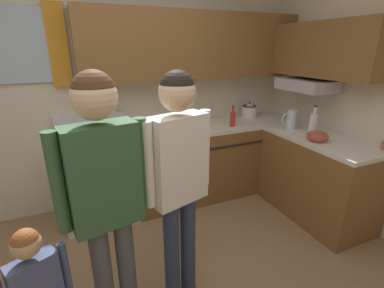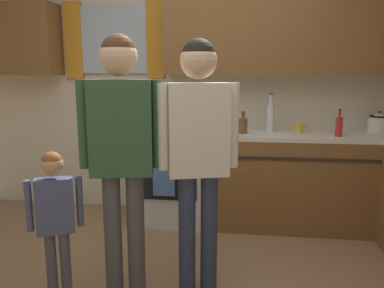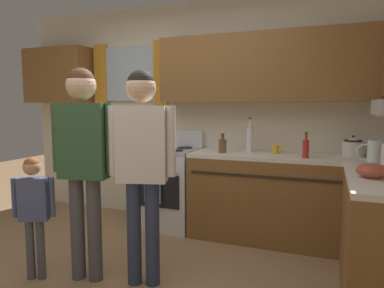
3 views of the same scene
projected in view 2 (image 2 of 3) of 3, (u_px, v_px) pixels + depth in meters
The scene contains 11 objects.
back_wall_unit at pixel (202, 68), 3.89m from camera, with size 4.60×0.42×2.60m.
kitchen_counter_run at pixel (359, 192), 3.31m from camera, with size 2.11×1.80×0.90m.
stove_oven at pixel (171, 173), 3.84m from camera, with size 0.71×0.67×1.10m.
bottle_sauce_red at pixel (339, 126), 3.39m from camera, with size 0.06×0.06×0.25m.
bottle_tall_clear at pixel (270, 117), 3.66m from camera, with size 0.07×0.07×0.37m.
bottle_squat_brown at pixel (243, 125), 3.57m from camera, with size 0.08×0.08×0.21m.
mug_mustard_yellow at pixel (299, 127), 3.65m from camera, with size 0.12×0.08×0.09m.
stovetop_kettle at pixel (379, 123), 3.60m from camera, with size 0.27×0.20×0.21m.
adult_holding_child at pixel (121, 138), 2.36m from camera, with size 0.51×0.23×1.68m.
adult_in_plaid at pixel (198, 140), 2.40m from camera, with size 0.50×0.26×1.66m.
small_child at pixel (55, 211), 2.35m from camera, with size 0.31×0.18×0.99m.
Camera 2 is at (0.51, -2.12, 1.45)m, focal length 36.12 mm.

